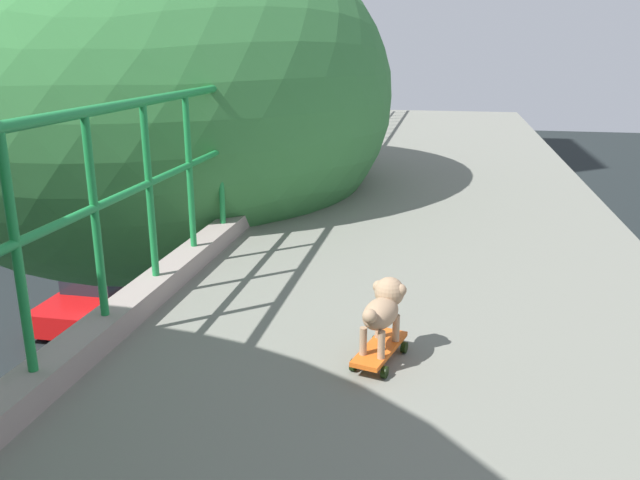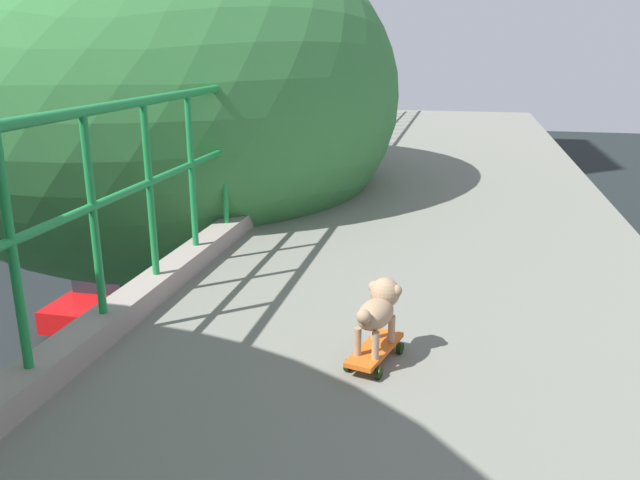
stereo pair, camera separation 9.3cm
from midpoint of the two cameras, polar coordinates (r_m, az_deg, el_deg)
The scene contains 7 objects.
car_blue_fifth at distance 14.21m, azimuth -14.36°, elevation -11.91°, with size 1.97×4.43×1.37m.
car_red_taxi_sixth at distance 19.36m, azimuth -17.86°, elevation -4.35°, with size 1.84×4.46×1.42m.
car_green_seventh at distance 20.10m, azimuth -5.55°, elevation -2.59°, with size 1.81×4.08×1.44m.
city_bus at distance 31.80m, azimuth -5.40°, elevation 7.11°, with size 2.63×10.89×3.51m.
roadside_tree_mid at distance 7.75m, azimuth -14.37°, elevation 12.14°, with size 5.63×5.63×8.86m.
toy_skateboard at distance 3.27m, azimuth 5.71°, elevation -9.72°, with size 0.27×0.47×0.08m.
small_dog at distance 3.20m, azimuth 6.07°, elevation -5.94°, with size 0.23×0.40×0.33m.
Camera 2 is at (1.59, -0.68, 7.34)m, focal length 36.08 mm.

